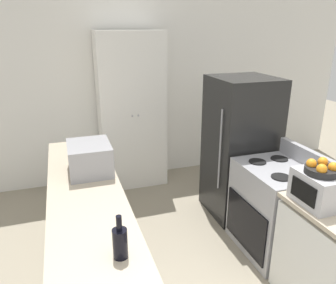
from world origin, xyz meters
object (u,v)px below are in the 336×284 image
toaster_oven (319,189)px  wine_bottle (120,242)px  refrigerator (240,148)px  microwave (90,158)px  pantry_cabinet (132,112)px  fruit_bowl (322,169)px  stove (275,208)px

toaster_oven → wine_bottle: bearing=-174.8°
refrigerator → microwave: (-1.74, -0.30, 0.21)m
microwave → wine_bottle: size_ratio=1.67×
pantry_cabinet → fruit_bowl: 2.75m
refrigerator → fruit_bowl: 1.50m
toaster_oven → fruit_bowl: size_ratio=1.50×
wine_bottle → fruit_bowl: 1.54m
wine_bottle → fruit_bowl: size_ratio=1.14×
pantry_cabinet → microwave: 1.64m
pantry_cabinet → toaster_oven: bearing=-71.7°
fruit_bowl → pantry_cabinet: bearing=108.0°
microwave → toaster_oven: 1.94m
pantry_cabinet → stove: pantry_cabinet is taller
stove → microwave: 1.88m
microwave → toaster_oven: bearing=-35.7°
pantry_cabinet → refrigerator: (1.03, -1.18, -0.24)m
refrigerator → fruit_bowl: (-0.18, -1.44, 0.37)m
pantry_cabinet → stove: (1.01, -1.96, -0.61)m
pantry_cabinet → microwave: size_ratio=4.67×
pantry_cabinet → microwave: (-0.71, -1.48, -0.03)m
toaster_oven → microwave: bearing=144.3°
refrigerator → wine_bottle: size_ratio=6.03×
wine_bottle → fruit_bowl: (1.52, 0.14, 0.19)m
refrigerator → fruit_bowl: bearing=-97.2°
wine_bottle → stove: bearing=25.3°
stove → wine_bottle: 1.94m
pantry_cabinet → wine_bottle: pantry_cabinet is taller
fruit_bowl → wine_bottle: bearing=-174.9°
microwave → wine_bottle: same height
stove → toaster_oven: size_ratio=2.94×
microwave → fruit_bowl: bearing=-36.0°
pantry_cabinet → stove: bearing=-62.7°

